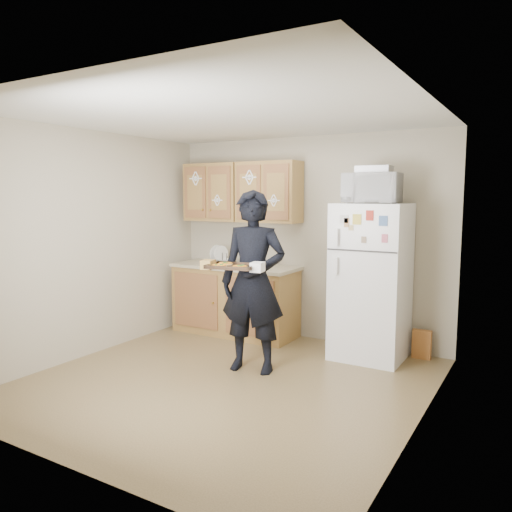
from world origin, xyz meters
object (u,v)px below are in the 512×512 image
object	(u,v)px
refrigerator	(371,281)
dish_rack	(222,258)
person	(253,282)
microwave	(372,188)
baking_tray	(232,267)

from	to	relation	value
refrigerator	dish_rack	world-z (taller)	refrigerator
person	dish_rack	bearing A→B (deg)	125.42
refrigerator	dish_rack	size ratio (longest dim) A/B	4.22
microwave	refrigerator	bearing A→B (deg)	84.29
refrigerator	microwave	world-z (taller)	microwave
baking_tray	dish_rack	size ratio (longest dim) A/B	1.12
refrigerator	dish_rack	bearing A→B (deg)	179.09
person	dish_rack	size ratio (longest dim) A/B	4.57
refrigerator	baking_tray	xyz separation A→B (m)	(-0.95, -1.31, 0.25)
baking_tray	microwave	bearing A→B (deg)	42.06
person	microwave	world-z (taller)	microwave
baking_tray	dish_rack	xyz separation A→B (m)	(-1.03, 1.34, -0.12)
refrigerator	person	xyz separation A→B (m)	(-0.90, -1.01, 0.07)
microwave	dish_rack	world-z (taller)	microwave
baking_tray	person	bearing A→B (deg)	68.41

